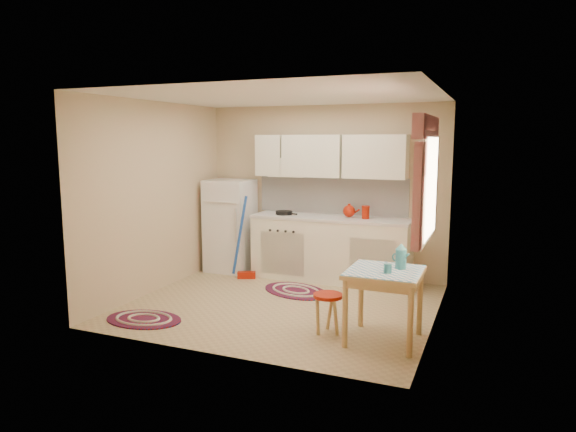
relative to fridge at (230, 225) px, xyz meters
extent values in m
plane|color=tan|center=(1.39, -1.25, -0.70)|extent=(3.60, 3.60, 0.00)
cube|color=silver|center=(1.39, -1.25, 1.80)|extent=(3.60, 3.20, 0.04)
cube|color=tan|center=(1.39, 0.35, 0.55)|extent=(3.60, 0.04, 2.50)
cube|color=tan|center=(1.39, -2.85, 0.55)|extent=(3.60, 0.04, 2.50)
cube|color=tan|center=(-0.41, -1.25, 0.55)|extent=(0.04, 3.20, 2.50)
cube|color=tan|center=(3.19, -1.25, 0.55)|extent=(0.04, 3.20, 2.50)
cube|color=white|center=(1.51, 0.34, 0.50)|extent=(2.25, 0.03, 0.55)
cube|color=white|center=(1.51, 0.19, 1.07)|extent=(2.25, 0.33, 0.60)
cube|color=white|center=(3.17, -1.80, 0.85)|extent=(0.04, 0.85, 0.95)
cube|color=white|center=(0.00, 0.00, 0.00)|extent=(0.65, 0.60, 1.40)
cube|color=white|center=(1.59, 0.05, -0.26)|extent=(2.25, 0.60, 0.88)
cube|color=silver|center=(1.59, 0.05, 0.20)|extent=(2.27, 0.62, 0.04)
cylinder|color=black|center=(0.89, 0.00, 0.24)|extent=(0.32, 0.32, 0.05)
cylinder|color=#9B1705|center=(2.09, 0.05, 0.30)|extent=(0.11, 0.11, 0.16)
cube|color=#DCB36E|center=(2.77, -1.92, -0.34)|extent=(0.72, 0.72, 0.72)
cylinder|color=#9B1705|center=(2.19, -1.93, -0.49)|extent=(0.33, 0.33, 0.42)
cylinder|color=teal|center=(2.82, -2.02, 0.07)|extent=(0.08, 0.08, 0.10)
camera|label=1|loc=(3.75, -6.83, 1.30)|focal=32.00mm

